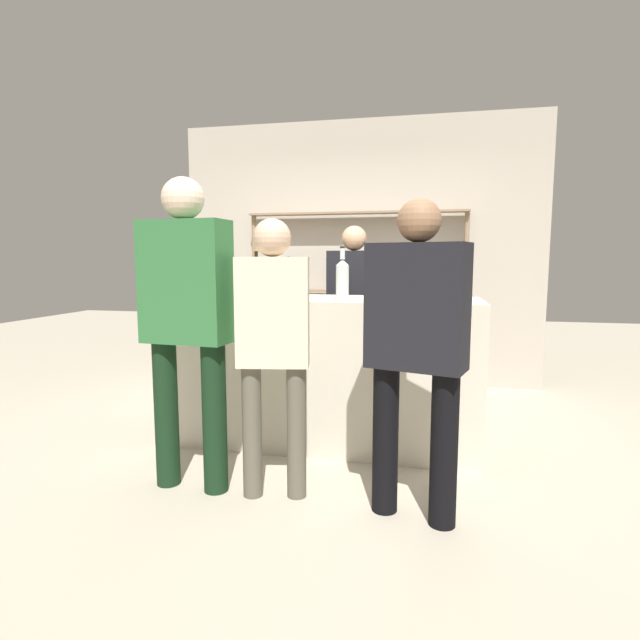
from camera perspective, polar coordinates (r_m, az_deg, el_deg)
The scene contains 14 objects.
ground_plane at distance 3.81m, azimuth -0.00°, elevation -13.64°, with size 16.00×16.00×0.00m, color #B2A893.
bar_counter at distance 3.66m, azimuth -0.00°, elevation -5.81°, with size 2.26×0.69×1.06m, color beige.
back_wall at distance 5.48m, azimuth 4.35°, elevation 7.57°, with size 3.86×0.12×2.80m, color #B2A899.
back_shelf at distance 5.31m, azimuth 3.91°, elevation 5.65°, with size 2.29×0.18×1.83m.
counter_bottle_0 at distance 3.40m, azimuth 2.57°, elevation 4.75°, with size 0.09×0.09×0.36m.
counter_bottle_1 at distance 3.59m, azimuth 13.87°, elevation 4.34°, with size 0.09×0.09×0.34m.
counter_bottle_2 at distance 3.95m, azimuth -7.26°, elevation 4.83°, with size 0.07×0.07×0.35m.
counter_bottle_3 at distance 3.40m, azimuth 7.35°, elevation 4.68°, with size 0.07×0.07×0.36m.
wine_glass at distance 3.26m, azimuth 15.55°, elevation 3.68°, with size 0.07×0.07×0.14m.
ice_bucket at distance 3.63m, azimuth -4.53°, elevation 4.27°, with size 0.18×0.18×0.21m.
customer_left at distance 2.93m, azimuth -14.99°, elevation 0.96°, with size 0.51×0.26×1.79m.
customer_right at distance 2.54m, azimuth 10.96°, elevation -2.07°, with size 0.53×0.34×1.64m.
server_behind_counter at distance 4.38m, azimuth 3.87°, elevation 1.86°, with size 0.47×0.25×1.63m.
customer_center at distance 2.75m, azimuth -5.38°, elevation -1.82°, with size 0.42×0.24×1.56m.
Camera 1 is at (0.76, -3.49, 1.34)m, focal length 28.00 mm.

